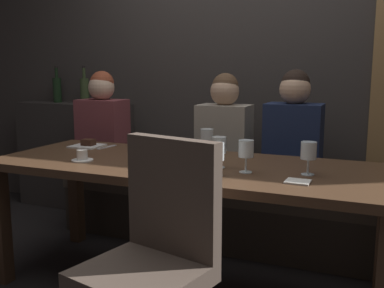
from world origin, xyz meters
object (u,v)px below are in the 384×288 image
wine_glass_far_right (216,152)px  wine_glass_near_left (246,150)px  banquette_bench (226,214)px  wine_glass_end_left (207,137)px  espresso_cup (82,156)px  wine_bottle_pale_label (85,90)px  wine_glass_end_right (219,146)px  fork_on_table (107,147)px  diner_bearded (224,132)px  wine_bottle_dark_red (57,89)px  diner_redhead (103,125)px  chair_near_side (155,246)px  diner_far_end (293,135)px  wine_glass_near_right (309,152)px  dessert_plate (88,145)px  dining_table (187,178)px

wine_glass_far_right → wine_glass_near_left: bearing=49.7°
banquette_bench → wine_glass_end_left: size_ratio=15.24×
wine_glass_near_left → espresso_cup: bearing=-174.9°
wine_bottle_pale_label → espresso_cup: (0.85, -1.21, -0.30)m
wine_glass_end_right → fork_on_table: wine_glass_end_right is taller
banquette_bench → diner_bearded: bearing=133.8°
wine_bottle_dark_red → wine_glass_end_left: (1.78, -0.85, -0.21)m
wine_glass_end_left → wine_glass_far_right: size_ratio=1.00×
diner_bearded → fork_on_table: 0.82m
diner_redhead → diner_bearded: size_ratio=1.02×
chair_near_side → diner_far_end: diner_far_end is taller
diner_bearded → wine_glass_near_left: size_ratio=4.72×
diner_far_end → wine_glass_near_left: size_ratio=4.88×
wine_glass_near_right → dessert_plate: size_ratio=0.86×
fork_on_table → wine_glass_near_left: bearing=-8.2°
chair_near_side → wine_bottle_dark_red: 2.67m
espresso_cup → chair_near_side: bearing=-36.2°
diner_far_end → wine_bottle_dark_red: wine_bottle_dark_red is taller
wine_bottle_dark_red → wine_bottle_pale_label: same height
diner_redhead → dessert_plate: (0.21, -0.48, -0.07)m
dining_table → diner_bearded: 0.75m
diner_bearded → wine_glass_near_right: bearing=-47.9°
diner_far_end → wine_glass_near_right: 0.76m
wine_glass_end_right → wine_glass_near_left: (0.16, -0.05, -0.00)m
espresso_cup → wine_glass_end_right: bearing=9.8°
wine_glass_end_right → fork_on_table: bearing=162.1°
diner_far_end → wine_bottle_dark_red: size_ratio=2.45×
dining_table → wine_glass_end_left: 0.30m
dining_table → wine_bottle_dark_red: (-1.74, 1.06, 0.42)m
chair_near_side → wine_bottle_pale_label: wine_bottle_pale_label is taller
dining_table → chair_near_side: size_ratio=2.24×
dining_table → diner_bearded: (-0.03, 0.73, 0.16)m
dining_table → diner_redhead: 1.25m
wine_glass_far_right → diner_redhead: bearing=143.8°
diner_bearded → wine_glass_near_right: size_ratio=4.72×
diner_bearded → diner_far_end: size_ratio=0.97×
wine_glass_end_right → wine_glass_far_right: bearing=-74.8°
wine_bottle_pale_label → wine_bottle_dark_red: bearing=173.6°
chair_near_side → wine_glass_end_right: size_ratio=5.98×
dining_table → wine_glass_near_right: (0.66, -0.03, 0.20)m
wine_bottle_pale_label → dessert_plate: 1.06m
wine_glass_end_left → wine_glass_far_right: same height
wine_bottle_pale_label → wine_glass_end_left: wine_bottle_pale_label is taller
dining_table → dessert_plate: dessert_plate is taller
wine_glass_far_right → espresso_cup: 0.82m
wine_glass_near_right → diner_far_end: bearing=105.4°
wine_glass_end_right → dining_table: bearing=166.4°
diner_bearded → wine_glass_near_right: (0.69, -0.76, 0.04)m
wine_glass_far_right → fork_on_table: bearing=153.5°
chair_near_side → wine_glass_end_left: chair_near_side is taller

